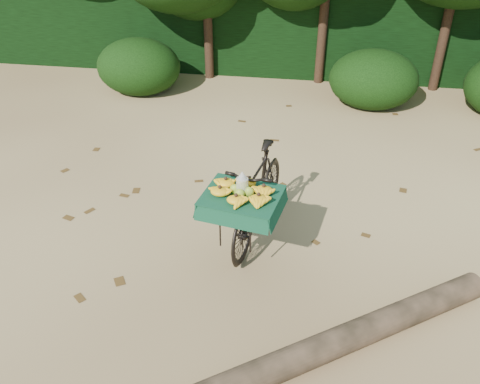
# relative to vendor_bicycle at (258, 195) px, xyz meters

# --- Properties ---
(ground) EXTENTS (80.00, 80.00, 0.00)m
(ground) POSITION_rel_vendor_bicycle_xyz_m (0.12, -0.03, -0.58)
(ground) COLOR tan
(ground) RESTS_ON ground
(vendor_bicycle) EXTENTS (0.98, 1.95, 1.12)m
(vendor_bicycle) POSITION_rel_vendor_bicycle_xyz_m (0.00, 0.00, 0.00)
(vendor_bicycle) COLOR black
(vendor_bicycle) RESTS_ON ground
(fallen_log) EXTENTS (3.25, 2.37, 0.27)m
(fallen_log) POSITION_rel_vendor_bicycle_xyz_m (0.85, -1.77, -0.44)
(fallen_log) COLOR brown
(fallen_log) RESTS_ON ground
(hedge_backdrop) EXTENTS (26.00, 1.80, 1.80)m
(hedge_backdrop) POSITION_rel_vendor_bicycle_xyz_m (0.12, 6.27, 0.32)
(hedge_backdrop) COLOR black
(hedge_backdrop) RESTS_ON ground
(bush_clumps) EXTENTS (8.80, 1.70, 0.90)m
(bush_clumps) POSITION_rel_vendor_bicycle_xyz_m (0.62, 4.27, -0.13)
(bush_clumps) COLOR black
(bush_clumps) RESTS_ON ground
(leaf_litter) EXTENTS (7.00, 7.30, 0.01)m
(leaf_litter) POSITION_rel_vendor_bicycle_xyz_m (0.12, 0.62, -0.57)
(leaf_litter) COLOR #4C3314
(leaf_litter) RESTS_ON ground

